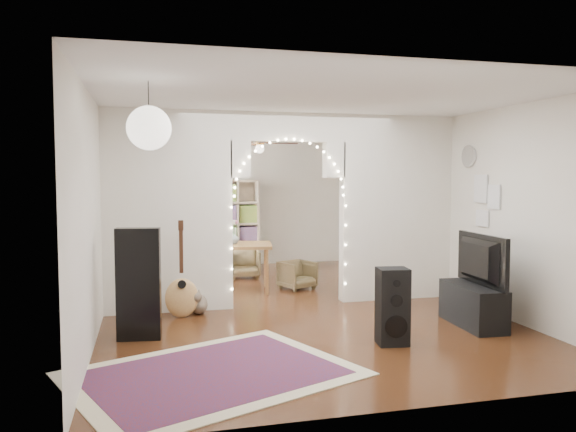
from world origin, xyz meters
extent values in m
plane|color=black|center=(0.00, 0.00, 0.00)|extent=(7.50, 7.50, 0.00)
cube|color=white|center=(0.00, 0.00, 2.70)|extent=(5.00, 7.50, 0.02)
cube|color=silver|center=(0.00, 3.75, 1.35)|extent=(5.00, 0.02, 2.70)
cube|color=silver|center=(0.00, -3.75, 1.35)|extent=(5.00, 0.02, 2.70)
cube|color=silver|center=(-2.50, 0.00, 1.35)|extent=(0.02, 7.50, 2.70)
cube|color=silver|center=(2.50, 0.00, 1.35)|extent=(0.02, 7.50, 2.70)
cube|color=silver|center=(-1.65, 0.00, 1.35)|extent=(1.70, 0.20, 2.70)
cube|color=silver|center=(1.65, 0.00, 1.35)|extent=(1.70, 0.20, 2.70)
cube|color=silver|center=(0.00, 0.00, 2.50)|extent=(1.60, 0.20, 0.40)
cube|color=white|center=(-2.47, 1.80, 1.50)|extent=(0.04, 1.20, 1.40)
cylinder|color=white|center=(2.48, -0.60, 2.10)|extent=(0.03, 0.31, 0.31)
sphere|color=white|center=(-1.90, -2.40, 2.25)|extent=(0.40, 0.40, 0.40)
cube|color=maroon|center=(-1.37, -2.59, 0.01)|extent=(2.97, 2.64, 0.02)
cube|color=black|center=(-2.03, -1.28, 0.62)|extent=(0.49, 0.22, 1.25)
ellipsoid|color=#C0804C|center=(-1.51, -0.41, 0.45)|extent=(0.44, 0.21, 0.51)
cube|color=black|center=(-1.51, -0.41, 0.87)|extent=(0.05, 0.04, 0.59)
cube|color=black|center=(-1.51, -0.41, 1.19)|extent=(0.07, 0.04, 0.13)
ellipsoid|color=brown|center=(-1.28, -0.25, 0.13)|extent=(0.33, 0.41, 0.26)
sphere|color=brown|center=(-1.33, -0.39, 0.26)|extent=(0.19, 0.19, 0.15)
cone|color=brown|center=(-1.36, -0.39, 0.33)|extent=(0.05, 0.05, 0.05)
cone|color=brown|center=(-1.29, -0.39, 0.33)|extent=(0.05, 0.05, 0.05)
cylinder|color=brown|center=(-1.22, -0.07, 0.04)|extent=(0.11, 0.24, 0.08)
cube|color=black|center=(0.62, -2.14, 0.42)|extent=(0.36, 0.32, 0.83)
cylinder|color=black|center=(0.60, -2.28, 0.23)|extent=(0.24, 0.05, 0.24)
cylinder|color=black|center=(0.60, -2.28, 0.51)|extent=(0.13, 0.04, 0.13)
cylinder|color=black|center=(0.60, -2.28, 0.69)|extent=(0.08, 0.03, 0.07)
cube|color=black|center=(1.90, -1.68, 0.25)|extent=(0.45, 1.02, 0.50)
imported|color=black|center=(1.90, -1.68, 0.81)|extent=(0.20, 1.08, 0.62)
cube|color=tan|center=(-0.60, 3.50, 0.87)|extent=(1.76, 0.91, 1.75)
cube|color=brown|center=(-0.61, 1.10, 0.73)|extent=(1.32, 1.00, 0.05)
cylinder|color=brown|center=(-1.18, 0.88, 0.35)|extent=(0.05, 0.05, 0.70)
cylinder|color=brown|center=(-0.15, 0.70, 0.35)|extent=(0.05, 0.05, 0.70)
cylinder|color=brown|center=(-1.07, 1.51, 0.35)|extent=(0.05, 0.05, 0.70)
cylinder|color=brown|center=(-0.04, 1.33, 0.35)|extent=(0.05, 0.05, 0.70)
imported|color=silver|center=(-0.61, 1.10, 0.85)|extent=(0.21, 0.21, 0.19)
imported|color=brown|center=(-0.24, 2.22, 0.25)|extent=(0.57, 0.59, 0.50)
imported|color=brown|center=(0.42, 1.01, 0.23)|extent=(0.65, 0.65, 0.46)
camera|label=1|loc=(-1.94, -7.64, 1.81)|focal=35.00mm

